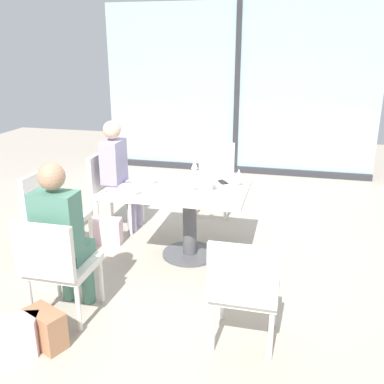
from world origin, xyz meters
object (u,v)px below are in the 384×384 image
at_px(wine_glass_1, 239,174).
at_px(dining_table_main, 190,206).
at_px(chair_side_end, 52,211).
at_px(cell_phone_on_table, 223,182).
at_px(chair_front_left, 57,263).
at_px(person_front_left, 62,232).
at_px(person_far_left, 119,170).
at_px(handbag_0, 17,335).
at_px(wine_glass_4, 134,183).
at_px(wine_glass_2, 212,178).
at_px(chair_far_left, 111,186).
at_px(chair_near_window, 214,174).
at_px(wine_glass_3, 195,165).
at_px(chair_front_right, 245,286).
at_px(wine_glass_5, 193,179).
at_px(handbag_2, 46,328).
at_px(coffee_cup, 214,183).
at_px(handbag_1, 108,231).
at_px(wine_glass_0, 152,172).

bearing_deg(wine_glass_1, dining_table_main, -164.04).
relative_size(chair_side_end, cell_phone_on_table, 6.04).
height_order(chair_front_left, person_front_left, person_front_left).
distance_m(person_far_left, handbag_0, 2.31).
bearing_deg(wine_glass_4, wine_glass_2, 23.93).
height_order(chair_far_left, chair_side_end, same).
xyz_separation_m(chair_front_left, wine_glass_1, (1.17, 1.43, 0.37)).
relative_size(chair_near_window, wine_glass_3, 4.70).
bearing_deg(chair_front_right, dining_table_main, 118.52).
height_order(person_far_left, wine_glass_5, person_far_left).
height_order(wine_glass_4, handbag_0, wine_glass_4).
height_order(wine_glass_3, wine_glass_4, same).
bearing_deg(chair_far_left, chair_near_window, 36.47).
height_order(chair_front_left, chair_side_end, same).
height_order(chair_near_window, wine_glass_4, wine_glass_4).
xyz_separation_m(chair_near_window, wine_glass_3, (-0.04, -0.94, 0.37)).
height_order(chair_side_end, wine_glass_4, wine_glass_4).
bearing_deg(wine_glass_1, wine_glass_5, -146.80).
xyz_separation_m(person_far_left, handbag_2, (0.30, -2.13, -0.56)).
bearing_deg(person_front_left, wine_glass_1, 48.60).
bearing_deg(chair_near_window, coffee_cup, -79.35).
bearing_deg(person_far_left, handbag_0, -86.41).
distance_m(coffee_cup, handbag_0, 2.16).
relative_size(wine_glass_1, wine_glass_5, 1.00).
bearing_deg(handbag_1, wine_glass_3, 10.90).
bearing_deg(coffee_cup, handbag_0, -120.50).
relative_size(handbag_1, handbag_2, 1.00).
height_order(dining_table_main, chair_near_window, chair_near_window).
bearing_deg(wine_glass_3, wine_glass_5, -78.23).
bearing_deg(wine_glass_5, handbag_0, -118.84).
xyz_separation_m(chair_side_end, coffee_cup, (1.56, 0.40, 0.28)).
relative_size(person_front_left, coffee_cup, 14.00).
height_order(chair_near_window, person_front_left, person_front_left).
height_order(wine_glass_2, wine_glass_3, same).
relative_size(chair_near_window, person_far_left, 0.69).
xyz_separation_m(wine_glass_4, wine_glass_5, (0.50, 0.24, 0.00)).
bearing_deg(wine_glass_4, chair_far_left, 125.66).
xyz_separation_m(wine_glass_2, coffee_cup, (-0.00, 0.13, -0.09)).
xyz_separation_m(chair_near_window, coffee_cup, (0.23, -1.25, 0.28)).
bearing_deg(chair_far_left, cell_phone_on_table, -11.57).
height_order(person_far_left, wine_glass_0, person_far_left).
bearing_deg(wine_glass_3, chair_far_left, 171.48).
bearing_deg(wine_glass_3, chair_side_end, -151.24).
height_order(wine_glass_3, handbag_0, wine_glass_3).
xyz_separation_m(chair_far_left, wine_glass_1, (1.53, -0.38, 0.37)).
relative_size(chair_side_end, person_front_left, 0.69).
bearing_deg(cell_phone_on_table, chair_far_left, 135.02).
distance_m(wine_glass_0, handbag_2, 1.77).
bearing_deg(person_far_left, handbag_1, -86.92).
distance_m(chair_front_right, cell_phone_on_table, 1.62).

